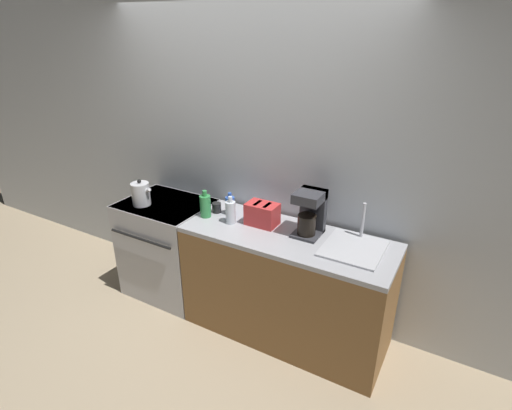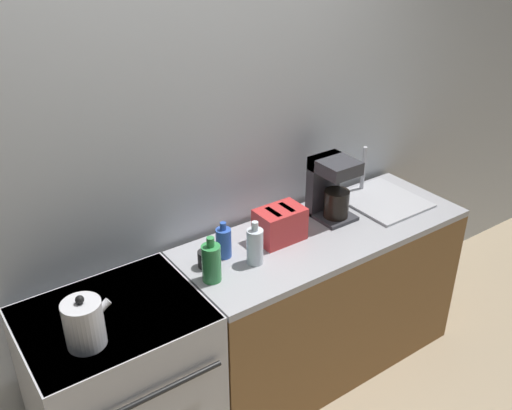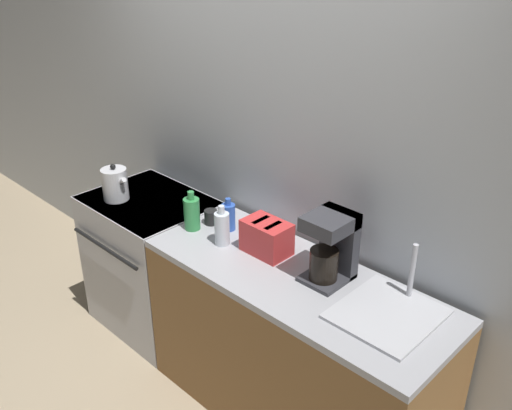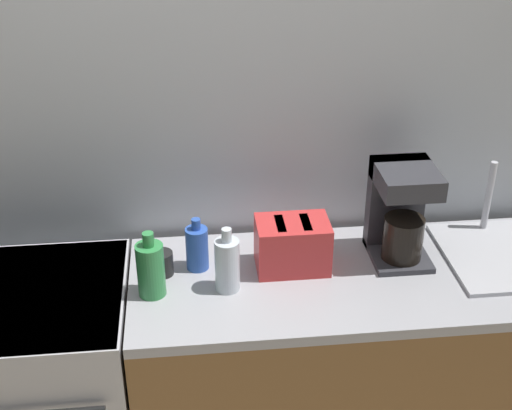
{
  "view_description": "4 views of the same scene",
  "coord_description": "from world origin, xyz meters",
  "px_view_note": "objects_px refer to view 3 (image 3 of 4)",
  "views": [
    {
      "loc": [
        1.65,
        -2.07,
        2.32
      ],
      "look_at": [
        0.27,
        0.35,
        1.07
      ],
      "focal_mm": 28.0,
      "sensor_mm": 36.0,
      "label": 1
    },
    {
      "loc": [
        -1.22,
        -1.59,
        2.44
      ],
      "look_at": [
        0.18,
        0.38,
        1.14
      ],
      "focal_mm": 40.0,
      "sensor_mm": 36.0,
      "label": 2
    },
    {
      "loc": [
        2.03,
        -1.47,
        2.44
      ],
      "look_at": [
        0.22,
        0.4,
        1.13
      ],
      "focal_mm": 40.0,
      "sensor_mm": 36.0,
      "label": 3
    },
    {
      "loc": [
        -0.02,
        -1.62,
        2.25
      ],
      "look_at": [
        0.19,
        0.37,
        1.15
      ],
      "focal_mm": 50.0,
      "sensor_mm": 36.0,
      "label": 4
    }
  ],
  "objects_px": {
    "stove": "(153,261)",
    "bottle_blue": "(228,216)",
    "kettle": "(115,184)",
    "coffee_maker": "(332,245)",
    "cup_black": "(211,217)",
    "toaster": "(267,237)",
    "bottle_green": "(192,213)",
    "bottle_clear": "(222,228)"
  },
  "relations": [
    {
      "from": "bottle_clear",
      "to": "bottle_green",
      "type": "xyz_separation_m",
      "value": [
        -0.24,
        -0.0,
        0.0
      ]
    },
    {
      "from": "bottle_clear",
      "to": "stove",
      "type": "bearing_deg",
      "value": 177.08
    },
    {
      "from": "coffee_maker",
      "to": "bottle_clear",
      "type": "distance_m",
      "value": 0.62
    },
    {
      "from": "kettle",
      "to": "coffee_maker",
      "type": "xyz_separation_m",
      "value": [
        1.46,
        0.23,
        0.08
      ]
    },
    {
      "from": "coffee_maker",
      "to": "kettle",
      "type": "bearing_deg",
      "value": -171.02
    },
    {
      "from": "kettle",
      "to": "bottle_blue",
      "type": "distance_m",
      "value": 0.8
    },
    {
      "from": "toaster",
      "to": "bottle_blue",
      "type": "relative_size",
      "value": 1.29
    },
    {
      "from": "stove",
      "to": "bottle_clear",
      "type": "bearing_deg",
      "value": -2.92
    },
    {
      "from": "cup_black",
      "to": "bottle_blue",
      "type": "bearing_deg",
      "value": 11.99
    },
    {
      "from": "toaster",
      "to": "cup_black",
      "type": "distance_m",
      "value": 0.44
    },
    {
      "from": "bottle_clear",
      "to": "bottle_blue",
      "type": "bearing_deg",
      "value": 124.74
    },
    {
      "from": "bottle_clear",
      "to": "bottle_green",
      "type": "distance_m",
      "value": 0.24
    },
    {
      "from": "bottle_blue",
      "to": "stove",
      "type": "bearing_deg",
      "value": -171.23
    },
    {
      "from": "kettle",
      "to": "stove",
      "type": "bearing_deg",
      "value": 39.52
    },
    {
      "from": "kettle",
      "to": "bottle_green",
      "type": "xyz_separation_m",
      "value": [
        0.62,
        0.08,
        -0.01
      ]
    },
    {
      "from": "stove",
      "to": "bottle_blue",
      "type": "height_order",
      "value": "bottle_blue"
    },
    {
      "from": "stove",
      "to": "cup_black",
      "type": "relative_size",
      "value": 10.95
    },
    {
      "from": "toaster",
      "to": "coffee_maker",
      "type": "relative_size",
      "value": 0.71
    },
    {
      "from": "bottle_green",
      "to": "bottle_blue",
      "type": "bearing_deg",
      "value": 41.9
    },
    {
      "from": "bottle_clear",
      "to": "toaster",
      "type": "bearing_deg",
      "value": 24.23
    },
    {
      "from": "stove",
      "to": "coffee_maker",
      "type": "relative_size",
      "value": 2.65
    },
    {
      "from": "toaster",
      "to": "bottle_blue",
      "type": "distance_m",
      "value": 0.32
    },
    {
      "from": "stove",
      "to": "coffee_maker",
      "type": "bearing_deg",
      "value": 4.74
    },
    {
      "from": "coffee_maker",
      "to": "bottle_blue",
      "type": "height_order",
      "value": "coffee_maker"
    },
    {
      "from": "kettle",
      "to": "bottle_clear",
      "type": "distance_m",
      "value": 0.87
    },
    {
      "from": "bottle_clear",
      "to": "bottle_green",
      "type": "bearing_deg",
      "value": -179.54
    },
    {
      "from": "coffee_maker",
      "to": "bottle_blue",
      "type": "bearing_deg",
      "value": -178.93
    },
    {
      "from": "coffee_maker",
      "to": "cup_black",
      "type": "height_order",
      "value": "coffee_maker"
    },
    {
      "from": "stove",
      "to": "toaster",
      "type": "bearing_deg",
      "value": 3.95
    },
    {
      "from": "toaster",
      "to": "bottle_clear",
      "type": "height_order",
      "value": "bottle_clear"
    },
    {
      "from": "coffee_maker",
      "to": "cup_black",
      "type": "distance_m",
      "value": 0.82
    },
    {
      "from": "stove",
      "to": "coffee_maker",
      "type": "distance_m",
      "value": 1.46
    },
    {
      "from": "stove",
      "to": "bottle_green",
      "type": "bearing_deg",
      "value": -4.63
    },
    {
      "from": "bottle_blue",
      "to": "toaster",
      "type": "bearing_deg",
      "value": -5.6
    },
    {
      "from": "cup_black",
      "to": "stove",
      "type": "bearing_deg",
      "value": -172.0
    },
    {
      "from": "kettle",
      "to": "coffee_maker",
      "type": "height_order",
      "value": "coffee_maker"
    },
    {
      "from": "bottle_blue",
      "to": "cup_black",
      "type": "xyz_separation_m",
      "value": [
        -0.12,
        -0.03,
        -0.04
      ]
    },
    {
      "from": "bottle_blue",
      "to": "cup_black",
      "type": "height_order",
      "value": "bottle_blue"
    },
    {
      "from": "toaster",
      "to": "cup_black",
      "type": "relative_size",
      "value": 2.94
    },
    {
      "from": "bottle_clear",
      "to": "bottle_green",
      "type": "height_order",
      "value": "bottle_green"
    },
    {
      "from": "kettle",
      "to": "coffee_maker",
      "type": "bearing_deg",
      "value": 8.98
    },
    {
      "from": "kettle",
      "to": "toaster",
      "type": "xyz_separation_m",
      "value": [
        1.09,
        0.19,
        -0.01
      ]
    }
  ]
}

